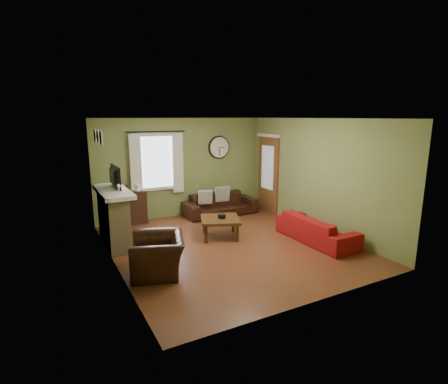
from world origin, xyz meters
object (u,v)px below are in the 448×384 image
sofa_brown (220,204)px  coffee_table (220,228)px  sofa_red (316,229)px  bookshelf (132,208)px  armchair (158,255)px

sofa_brown → coffee_table: size_ratio=2.38×
sofa_red → coffee_table: sofa_red is taller
bookshelf → coffee_table: bearing=-52.3°
bookshelf → sofa_brown: 2.36m
bookshelf → armchair: (-0.29, -3.01, -0.09)m
sofa_red → armchair: (-3.49, 0.09, 0.05)m
bookshelf → coffee_table: (1.48, -1.92, -0.20)m
bookshelf → armchair: 3.03m
sofa_red → coffee_table: (-1.71, 1.19, -0.06)m
sofa_brown → coffee_table: bearing=-117.6°
sofa_brown → coffee_table: (-0.85, -1.63, -0.07)m
armchair → coffee_table: bearing=139.6°
bookshelf → sofa_red: bookshelf is taller
sofa_brown → armchair: armchair is taller
sofa_red → armchair: bearing=88.5°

